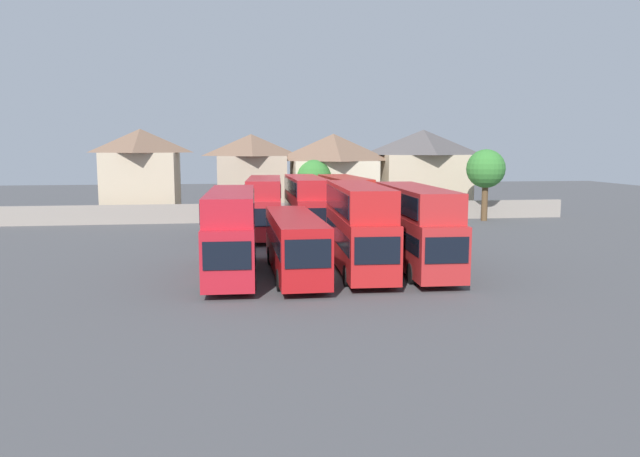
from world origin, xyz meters
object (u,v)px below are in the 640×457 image
object	(u,v)px
house_terrace_far_right	(423,170)
bus_7	(345,203)
bus_6	(306,203)
tree_left_of_lot	(486,169)
bus_2	(295,241)
tree_behind_wall	(314,178)
bus_5	(264,204)
bus_1	(231,228)
bus_4	(415,223)
house_terrace_left	(142,173)
house_terrace_centre	(252,174)
bus_3	(359,223)
house_terrace_right	(333,174)

from	to	relation	value
house_terrace_far_right	bus_7	bearing A→B (deg)	-125.28
bus_6	tree_left_of_lot	bearing A→B (deg)	113.65
bus_2	tree_behind_wall	size ratio (longest dim) A/B	1.95
bus_5	tree_left_of_lot	xyz separation A→B (m)	(21.83, 7.81, 2.34)
bus_1	tree_left_of_lot	world-z (taller)	tree_left_of_lot
bus_4	house_terrace_left	world-z (taller)	house_terrace_left
bus_1	house_terrace_centre	bearing A→B (deg)	178.14
bus_1	bus_7	world-z (taller)	bus_7
bus_2	bus_5	size ratio (longest dim) A/B	1.06
house_terrace_centre	bus_6	bearing A→B (deg)	-76.78
bus_3	tree_left_of_lot	xyz separation A→B (m)	(17.17, 22.71, 2.18)
bus_3	bus_5	bearing A→B (deg)	-160.34
bus_2	tree_left_of_lot	xyz separation A→B (m)	(20.90, 23.19, 3.07)
bus_5	house_terrace_left	world-z (taller)	house_terrace_left
house_terrace_far_right	house_terrace_left	bearing A→B (deg)	-178.40
bus_6	house_terrace_centre	bearing A→B (deg)	-166.94
bus_3	bus_7	size ratio (longest dim) A/B	1.06
bus_5	house_terrace_right	xyz separation A→B (m)	(8.03, 15.17, 1.71)
bus_2	bus_4	size ratio (longest dim) A/B	0.97
bus_3	tree_behind_wall	world-z (taller)	tree_behind_wall
bus_2	bus_3	bearing A→B (deg)	96.75
bus_5	tree_left_of_lot	bearing A→B (deg)	113.67
tree_left_of_lot	tree_behind_wall	size ratio (longest dim) A/B	1.18
tree_behind_wall	bus_4	bearing A→B (deg)	-84.66
bus_3	house_terrace_left	bearing A→B (deg)	-149.23
bus_1	house_terrace_left	distance (m)	31.64
bus_3	house_terrace_centre	xyz separation A→B (m)	(-5.22, 31.04, 1.51)
bus_1	tree_behind_wall	bearing A→B (deg)	165.21
bus_2	tree_left_of_lot	distance (m)	31.37
bus_1	bus_7	bearing A→B (deg)	150.08
bus_1	tree_behind_wall	world-z (taller)	tree_behind_wall
house_terrace_right	tree_behind_wall	xyz separation A→B (m)	(-2.46, -2.86, -0.28)
bus_2	bus_7	xyz separation A→B (m)	(5.52, 15.01, 0.76)
bus_1	bus_2	bearing A→B (deg)	84.33
house_terrace_far_right	tree_behind_wall	bearing A→B (deg)	-163.10
bus_6	tree_behind_wall	size ratio (longest dim) A/B	1.94
bus_3	house_terrace_far_right	world-z (taller)	house_terrace_far_right
bus_3	bus_6	world-z (taller)	bus_3
bus_7	house_terrace_left	bearing A→B (deg)	-133.63
house_terrace_centre	bus_5	bearing A→B (deg)	-88.00
bus_4	tree_left_of_lot	distance (m)	26.39
house_terrace_left	house_terrace_centre	xyz separation A→B (m)	(11.15, 0.85, -0.24)
bus_4	house_terrace_centre	distance (m)	31.98
house_terrace_centre	house_terrace_right	xyz separation A→B (m)	(8.59, -0.97, 0.03)
house_terrace_far_right	tree_behind_wall	distance (m)	13.13
tree_left_of_lot	tree_behind_wall	distance (m)	16.90
tree_behind_wall	tree_left_of_lot	bearing A→B (deg)	-15.47
house_terrace_far_right	tree_left_of_lot	world-z (taller)	house_terrace_far_right
bus_3	house_terrace_right	distance (m)	30.30
bus_6	house_terrace_far_right	distance (m)	22.24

